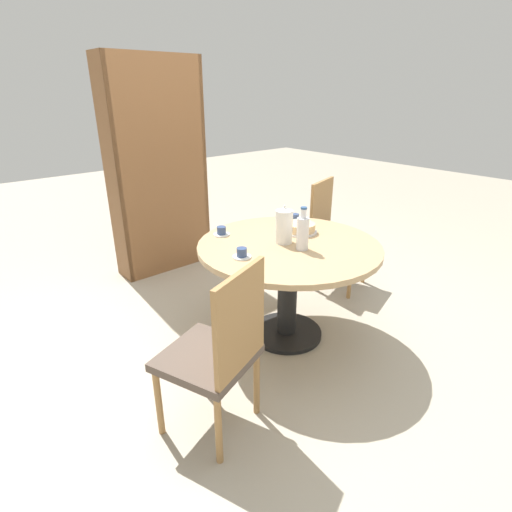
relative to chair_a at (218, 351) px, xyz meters
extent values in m
plane|color=#B2A893|center=(0.86, 0.38, -0.48)|extent=(14.00, 14.00, 0.00)
cylinder|color=black|center=(0.86, 0.38, -0.47)|extent=(0.51, 0.51, 0.03)
cylinder|color=black|center=(0.86, 0.38, -0.13)|extent=(0.13, 0.13, 0.64)
cylinder|color=tan|center=(0.86, 0.38, 0.20)|extent=(1.20, 1.20, 0.04)
cylinder|color=#A87A47|center=(0.09, 0.29, -0.28)|extent=(0.03, 0.03, 0.39)
cylinder|color=#A87A47|center=(-0.25, 0.17, -0.28)|extent=(0.03, 0.03, 0.39)
cylinder|color=#A87A47|center=(0.21, -0.04, -0.28)|extent=(0.03, 0.03, 0.39)
cylinder|color=#A87A47|center=(-0.13, -0.17, -0.28)|extent=(0.03, 0.03, 0.39)
cube|color=brown|center=(-0.02, 0.06, -0.07)|extent=(0.54, 0.54, 0.04)
cube|color=#A87A47|center=(0.04, -0.12, 0.20)|extent=(0.38, 0.16, 0.49)
cylinder|color=#A87A47|center=(1.65, 0.42, -0.28)|extent=(0.03, 0.03, 0.39)
cylinder|color=#A87A47|center=(1.99, 0.52, -0.28)|extent=(0.03, 0.03, 0.39)
cylinder|color=#A87A47|center=(1.55, 0.77, -0.28)|extent=(0.03, 0.03, 0.39)
cylinder|color=#A87A47|center=(1.89, 0.87, -0.28)|extent=(0.03, 0.03, 0.39)
cube|color=brown|center=(1.77, 0.64, -0.07)|extent=(0.52, 0.52, 0.04)
cube|color=#A87A47|center=(1.72, 0.83, 0.20)|extent=(0.39, 0.13, 0.49)
cube|color=brown|center=(1.25, 2.04, 0.48)|extent=(0.04, 0.28, 1.92)
cube|color=brown|center=(0.40, 2.04, 0.48)|extent=(0.04, 0.28, 1.92)
cube|color=brown|center=(0.83, 1.91, 0.48)|extent=(0.89, 0.02, 1.92)
cube|color=brown|center=(0.83, 2.04, -0.46)|extent=(0.82, 0.27, 0.04)
cube|color=brown|center=(0.83, 2.04, 0.00)|extent=(0.82, 0.27, 0.04)
cube|color=brown|center=(0.83, 2.04, 0.48)|extent=(0.82, 0.27, 0.04)
cube|color=brown|center=(0.83, 2.04, 0.96)|extent=(0.82, 0.27, 0.04)
cube|color=brown|center=(0.83, 2.04, 1.42)|extent=(0.82, 0.27, 0.04)
cube|color=#234793|center=(1.05, 2.03, -0.27)|extent=(0.36, 0.21, 0.35)
cube|color=teal|center=(0.60, 2.03, -0.27)|extent=(0.36, 0.21, 0.35)
cube|color=#703384|center=(1.06, 2.03, 0.17)|extent=(0.36, 0.21, 0.32)
cube|color=orange|center=(0.60, 2.03, 0.17)|extent=(0.36, 0.21, 0.31)
cube|color=#234793|center=(1.05, 2.03, 0.68)|extent=(0.36, 0.21, 0.36)
cube|color=#B72D28|center=(0.60, 2.03, 0.69)|extent=(0.36, 0.21, 0.39)
cube|color=#703384|center=(1.06, 2.03, 1.16)|extent=(0.35, 0.21, 0.37)
cube|color=teal|center=(0.59, 2.03, 1.15)|extent=(0.35, 0.21, 0.34)
cylinder|color=white|center=(0.85, 0.42, 0.33)|extent=(0.11, 0.11, 0.22)
cone|color=white|center=(0.85, 0.42, 0.45)|extent=(0.10, 0.10, 0.02)
sphere|color=white|center=(0.85, 0.42, 0.47)|extent=(0.02, 0.02, 0.02)
cylinder|color=silver|center=(0.86, 0.26, 0.32)|extent=(0.08, 0.08, 0.21)
cylinder|color=silver|center=(0.86, 0.26, 0.46)|extent=(0.03, 0.03, 0.06)
cylinder|color=#2D5184|center=(0.86, 0.26, 0.49)|extent=(0.04, 0.04, 0.01)
cylinder|color=silver|center=(1.08, 0.49, 0.23)|extent=(0.24, 0.24, 0.01)
cylinder|color=#DBB784|center=(1.08, 0.49, 0.26)|extent=(0.21, 0.21, 0.06)
cylinder|color=silver|center=(0.48, 0.41, 0.22)|extent=(0.11, 0.11, 0.01)
cylinder|color=#334775|center=(0.48, 0.41, 0.25)|extent=(0.06, 0.06, 0.05)
cylinder|color=silver|center=(1.23, 0.69, 0.22)|extent=(0.11, 0.11, 0.01)
cylinder|color=#334775|center=(1.23, 0.69, 0.25)|extent=(0.06, 0.06, 0.05)
cylinder|color=silver|center=(0.63, 0.81, 0.22)|extent=(0.11, 0.11, 0.01)
cylinder|color=#334775|center=(0.63, 0.81, 0.25)|extent=(0.06, 0.06, 0.05)
camera|label=1|loc=(-0.90, -1.32, 1.16)|focal=28.00mm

